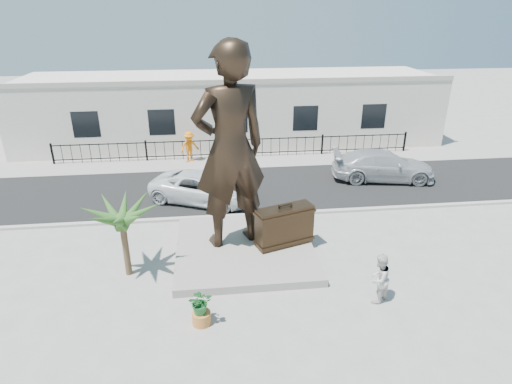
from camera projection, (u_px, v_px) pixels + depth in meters
ground at (262, 273)px, 15.27m from camera, size 100.00×100.00×0.00m
street at (243, 187)px, 22.55m from camera, size 40.00×7.00×0.01m
curb at (250, 215)px, 19.34m from camera, size 40.00×0.25×0.12m
far_sidewalk at (237, 161)px, 26.18m from camera, size 40.00×2.50×0.02m
plinth at (245, 249)px, 16.52m from camera, size 5.20×5.20×0.30m
fence at (236, 148)px, 26.68m from camera, size 22.00×0.10×1.20m
building at (231, 108)px, 29.86m from camera, size 28.00×7.00×4.40m
statue at (230, 149)px, 15.30m from camera, size 3.18×2.57×7.55m
suitcase at (285, 226)px, 16.27m from camera, size 2.31×1.36×1.55m
tourist at (379, 279)px, 13.51m from camera, size 1.05×1.01×1.70m
car_white at (202, 187)px, 20.64m from camera, size 5.56×4.17×1.40m
car_silver at (383, 165)px, 23.21m from camera, size 5.76×3.08×1.59m
worker at (190, 147)px, 25.84m from camera, size 1.38×1.14×1.85m
palm_tree at (129, 274)px, 15.24m from camera, size 1.80×1.80×3.20m
planter at (202, 318)px, 12.78m from camera, size 0.56×0.56×0.40m
shrub at (201, 302)px, 12.54m from camera, size 0.74×0.65×0.78m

